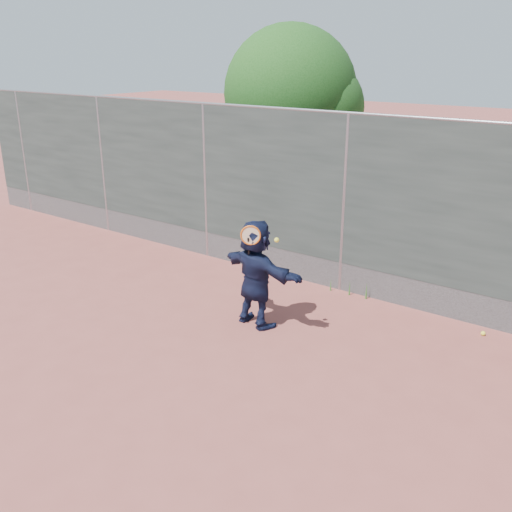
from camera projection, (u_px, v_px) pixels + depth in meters
The scene contains 7 objects.
ground at pixel (210, 377), 7.26m from camera, with size 80.00×80.00×0.00m, color #9E4C42.
player at pixel (256, 273), 8.41m from camera, with size 1.52×0.49×1.64m, color #141A37.
ball_ground at pixel (483, 333), 8.31m from camera, with size 0.07×0.07×0.07m, color #FBF437.
fence at pixel (344, 201), 9.40m from camera, with size 20.00×0.06×3.03m.
swing_action at pixel (253, 237), 7.99m from camera, with size 0.61×0.17×0.51m.
tree_left at pixel (297, 97), 12.83m from camera, with size 3.15×3.00×4.53m.
weed_clump at pixel (352, 288), 9.64m from camera, with size 0.68×0.07×0.30m.
Camera 1 is at (4.15, -4.78, 3.92)m, focal length 40.00 mm.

